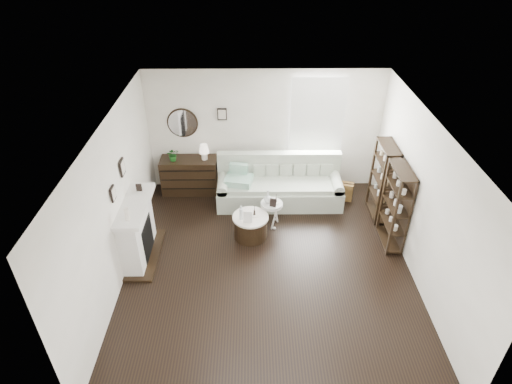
{
  "coord_description": "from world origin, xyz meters",
  "views": [
    {
      "loc": [
        -0.28,
        -5.67,
        5.31
      ],
      "look_at": [
        -0.21,
        0.8,
        1.05
      ],
      "focal_mm": 30.0,
      "sensor_mm": 36.0,
      "label": 1
    }
  ],
  "objects_px": {
    "sofa": "(279,187)",
    "dresser": "(190,175)",
    "drum_table": "(250,226)",
    "pedestal_table": "(272,205)"
  },
  "relations": [
    {
      "from": "sofa",
      "to": "dresser",
      "type": "relative_size",
      "value": 2.16
    },
    {
      "from": "drum_table",
      "to": "sofa",
      "type": "bearing_deg",
      "value": 63.65
    },
    {
      "from": "sofa",
      "to": "drum_table",
      "type": "relative_size",
      "value": 3.85
    },
    {
      "from": "dresser",
      "to": "drum_table",
      "type": "distance_m",
      "value": 2.13
    },
    {
      "from": "dresser",
      "to": "drum_table",
      "type": "xyz_separation_m",
      "value": [
        1.35,
        -1.64,
        -0.17
      ]
    },
    {
      "from": "drum_table",
      "to": "pedestal_table",
      "type": "relative_size",
      "value": 1.3
    },
    {
      "from": "sofa",
      "to": "dresser",
      "type": "bearing_deg",
      "value": 168.83
    },
    {
      "from": "dresser",
      "to": "sofa",
      "type": "bearing_deg",
      "value": -11.17
    },
    {
      "from": "dresser",
      "to": "pedestal_table",
      "type": "height_order",
      "value": "dresser"
    },
    {
      "from": "pedestal_table",
      "to": "drum_table",
      "type": "bearing_deg",
      "value": -138.62
    }
  ]
}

